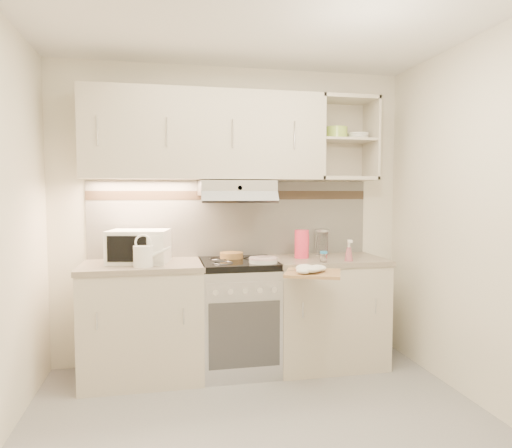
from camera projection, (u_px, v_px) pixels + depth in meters
name	position (u px, v px, depth m)	size (l,w,h in m)	color
ground	(269.00, 442.00, 2.65)	(3.00, 3.00, 0.00)	gray
room_shell	(257.00, 164.00, 2.89)	(3.04, 2.84, 2.52)	silver
base_cabinet_left	(143.00, 323.00, 3.54)	(0.90, 0.60, 0.86)	beige
worktop_left	(142.00, 266.00, 3.51)	(0.92, 0.62, 0.04)	gray
base_cabinet_right	(326.00, 313.00, 3.84)	(0.90, 0.60, 0.86)	beige
worktop_right	(327.00, 260.00, 3.81)	(0.92, 0.62, 0.04)	gray
electric_range	(238.00, 315.00, 3.69)	(0.60, 0.60, 0.90)	#B7B7BC
microwave	(139.00, 246.00, 3.54)	(0.50, 0.41, 0.25)	white
watering_can	(145.00, 255.00, 3.35)	(0.28, 0.14, 0.24)	white
plate_stack	(263.00, 260.00, 3.53)	(0.22, 0.22, 0.05)	silver
bread_loaf	(232.00, 255.00, 3.78)	(0.19, 0.19, 0.05)	#926239
pink_pitcher	(302.00, 244.00, 3.79)	(0.13, 0.12, 0.24)	#FC3454
glass_jar	(322.00, 242.00, 4.00)	(0.12, 0.12, 0.22)	white
spice_jar	(324.00, 257.00, 3.57)	(0.06, 0.06, 0.08)	silver
spray_bottle	(349.00, 252.00, 3.62)	(0.07, 0.07, 0.18)	pink
cutting_board	(313.00, 273.00, 3.24)	(0.38, 0.35, 0.02)	tan
dish_towel	(312.00, 268.00, 3.20)	(0.24, 0.21, 0.07)	silver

